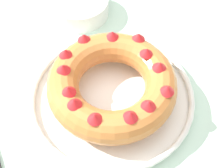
# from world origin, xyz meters

# --- Properties ---
(dining_table) EXTENTS (1.47, 1.05, 0.77)m
(dining_table) POSITION_xyz_m (0.00, 0.00, 0.68)
(dining_table) COLOR silver
(dining_table) RESTS_ON ground_plane
(serving_dish) EXTENTS (0.35, 0.35, 0.03)m
(serving_dish) POSITION_xyz_m (-0.01, 0.02, 0.78)
(serving_dish) COLOR white
(serving_dish) RESTS_ON dining_table
(bundt_cake) EXTENTS (0.27, 0.27, 0.08)m
(bundt_cake) POSITION_xyz_m (-0.01, 0.02, 0.83)
(bundt_cake) COLOR #C67538
(bundt_cake) RESTS_ON serving_dish
(side_bowl) EXTENTS (0.16, 0.16, 0.05)m
(side_bowl) POSITION_xyz_m (0.02, 0.31, 0.80)
(side_bowl) COLOR white
(side_bowl) RESTS_ON dining_table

